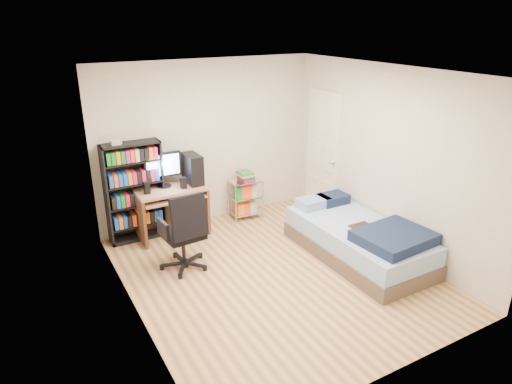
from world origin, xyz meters
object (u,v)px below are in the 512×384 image
computer_desk (176,190)px  bed (359,239)px  media_shelf (134,191)px  office_chair (185,245)px

computer_desk → bed: 2.71m
media_shelf → computer_desk: (0.58, -0.10, -0.07)m
media_shelf → office_chair: media_shelf is taller
office_chair → computer_desk: bearing=70.3°
bed → computer_desk: bearing=134.2°
office_chair → media_shelf: bearing=99.6°
bed → office_chair: bearing=158.1°
computer_desk → office_chair: computer_desk is taller
media_shelf → bed: (2.44, -2.02, -0.48)m
bed → media_shelf: bearing=140.4°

